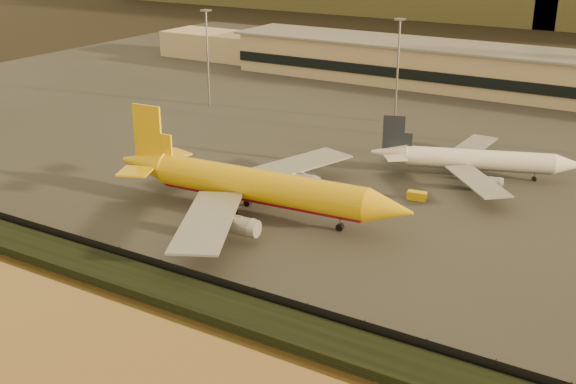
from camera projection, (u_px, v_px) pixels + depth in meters
name	position (u px, v px, depth m)	size (l,w,h in m)	color
ground	(248.00, 251.00, 111.09)	(900.00, 900.00, 0.00)	black
embankment	(177.00, 293.00, 97.25)	(320.00, 7.00, 1.40)	black
tarmac	(453.00, 115.00, 186.96)	(320.00, 220.00, 0.20)	#2D2D2D
perimeter_fence	(195.00, 277.00, 100.23)	(300.00, 0.05, 2.20)	black
terminal_building	(442.00, 66.00, 216.20)	(202.00, 25.00, 12.60)	tan
apron_light_masts	(495.00, 75.00, 158.15)	(152.20, 12.20, 25.40)	slate
dhl_cargo_jet	(255.00, 187.00, 122.74)	(56.09, 54.79, 16.75)	#E5B30C
white_narrowbody_jet	(475.00, 160.00, 140.76)	(39.36, 37.27, 11.68)	white
gse_vehicle_yellow	(417.00, 196.00, 130.41)	(3.43, 1.54, 1.54)	#E5B30C
gse_vehicle_white	(295.00, 173.00, 141.99)	(3.44, 1.55, 1.55)	white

